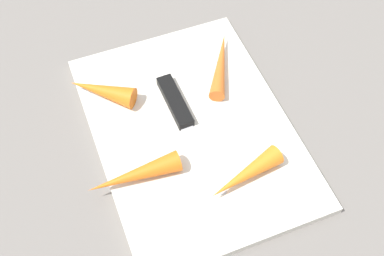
{
  "coord_description": "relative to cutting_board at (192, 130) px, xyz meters",
  "views": [
    {
      "loc": [
        0.36,
        -0.14,
        0.58
      ],
      "look_at": [
        0.0,
        0.0,
        0.01
      ],
      "focal_mm": 46.77,
      "sensor_mm": 36.0,
      "label": 1
    }
  ],
  "objects": [
    {
      "name": "ground_plane",
      "position": [
        0.0,
        0.0,
        -0.01
      ],
      "size": [
        1.4,
        1.4,
        0.0
      ],
      "primitive_type": "plane",
      "color": "slate"
    },
    {
      "name": "cutting_board",
      "position": [
        0.0,
        0.0,
        0.0
      ],
      "size": [
        0.36,
        0.26,
        0.01
      ],
      "primitive_type": "cube",
      "color": "silver",
      "rests_on": "ground_plane"
    },
    {
      "name": "knife",
      "position": [
        -0.03,
        -0.01,
        0.01
      ],
      "size": [
        0.2,
        0.02,
        0.01
      ],
      "rotation": [
        0.0,
        0.0,
        0.02
      ],
      "color": "#B7B7BC",
      "rests_on": "cutting_board"
    },
    {
      "name": "carrot_longest",
      "position": [
        -0.08,
        0.08,
        0.02
      ],
      "size": [
        0.12,
        0.08,
        0.02
      ],
      "primitive_type": "cone",
      "rotation": [
        0.0,
        1.57,
        2.64
      ],
      "color": "orange",
      "rests_on": "cutting_board"
    },
    {
      "name": "carrot_long",
      "position": [
        0.05,
        -0.1,
        0.02
      ],
      "size": [
        0.03,
        0.12,
        0.03
      ],
      "primitive_type": "cone",
      "rotation": [
        0.0,
        1.57,
        4.71
      ],
      "color": "orange",
      "rests_on": "cutting_board"
    },
    {
      "name": "carrot_short",
      "position": [
        0.1,
        0.03,
        0.02
      ],
      "size": [
        0.05,
        0.11,
        0.03
      ],
      "primitive_type": "cone",
      "rotation": [
        0.0,
        1.57,
        4.96
      ],
      "color": "orange",
      "rests_on": "cutting_board"
    },
    {
      "name": "carrot_shortest",
      "position": [
        -0.1,
        -0.1,
        0.02
      ],
      "size": [
        0.08,
        0.09,
        0.03
      ],
      "primitive_type": "cone",
      "rotation": [
        0.0,
        1.57,
        4.04
      ],
      "color": "orange",
      "rests_on": "cutting_board"
    }
  ]
}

